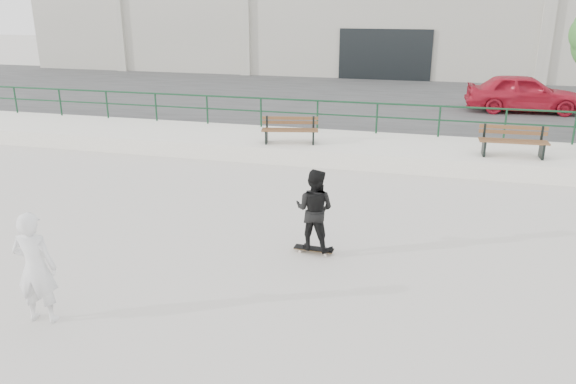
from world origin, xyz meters
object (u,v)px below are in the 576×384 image
(bench_left, at_px, (290,130))
(red_car, at_px, (524,93))
(seated_skater, at_px, (35,268))
(standing_skater, at_px, (314,210))
(skateboard, at_px, (314,249))
(bench_right, at_px, (513,141))

(bench_left, xyz_separation_m, red_car, (7.62, 7.20, 0.34))
(seated_skater, bearing_deg, standing_skater, -144.06)
(bench_left, relative_size, skateboard, 2.29)
(red_car, relative_size, skateboard, 5.50)
(bench_right, distance_m, red_car, 7.21)
(red_car, distance_m, skateboard, 14.86)
(bench_right, distance_m, standing_skater, 7.94)
(red_car, bearing_deg, seated_skater, 148.94)
(standing_skater, distance_m, seated_skater, 4.98)
(red_car, height_order, seated_skater, red_car)
(seated_skater, bearing_deg, skateboard, -144.06)
(standing_skater, bearing_deg, seated_skater, 54.00)
(bench_right, height_order, seated_skater, seated_skater)
(bench_left, bearing_deg, skateboard, -83.72)
(red_car, xyz_separation_m, seated_skater, (-9.03, -17.24, -0.34))
(bench_right, height_order, red_car, red_car)
(skateboard, height_order, seated_skater, seated_skater)
(red_car, relative_size, standing_skater, 2.68)
(bench_left, bearing_deg, standing_skater, -83.72)
(bench_right, distance_m, skateboard, 7.99)
(bench_left, height_order, seated_skater, seated_skater)
(bench_left, relative_size, seated_skater, 1.00)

